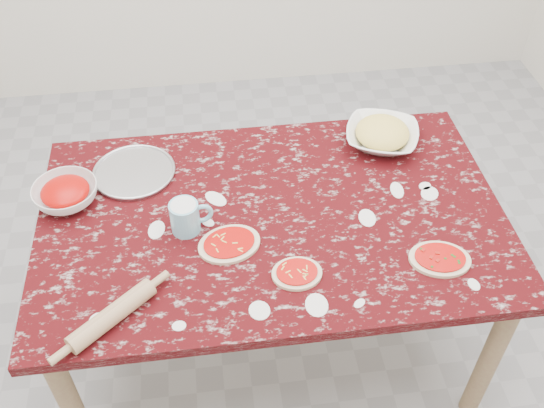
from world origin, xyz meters
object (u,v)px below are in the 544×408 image
(worktable, at_px, (272,231))
(flour_mug, at_px, (186,217))
(pizza_tray, at_px, (134,173))
(rolling_pin, at_px, (112,315))
(cheese_bowl, at_px, (382,137))
(sauce_bowl, at_px, (66,194))

(worktable, relative_size, flour_mug, 11.00)
(pizza_tray, relative_size, rolling_pin, 1.03)
(pizza_tray, bearing_deg, flour_mug, -58.70)
(worktable, relative_size, cheese_bowl, 5.80)
(sauce_bowl, xyz_separation_m, rolling_pin, (0.19, -0.53, -0.01))
(rolling_pin, bearing_deg, sauce_bowl, 109.17)
(worktable, height_order, sauce_bowl, sauce_bowl)
(pizza_tray, relative_size, cheese_bowl, 1.07)
(sauce_bowl, bearing_deg, pizza_tray, 27.71)
(sauce_bowl, relative_size, flour_mug, 1.54)
(cheese_bowl, height_order, flour_mug, flour_mug)
(rolling_pin, bearing_deg, pizza_tray, 86.37)
(flour_mug, bearing_deg, rolling_pin, -123.42)
(cheese_bowl, xyz_separation_m, flour_mug, (-0.76, -0.36, 0.03))
(cheese_bowl, bearing_deg, pizza_tray, -176.74)
(cheese_bowl, bearing_deg, sauce_bowl, -171.62)
(flour_mug, distance_m, rolling_pin, 0.41)
(worktable, height_order, cheese_bowl, cheese_bowl)
(worktable, bearing_deg, sauce_bowl, 167.40)
(sauce_bowl, relative_size, rolling_pin, 0.78)
(cheese_bowl, bearing_deg, rolling_pin, -144.51)
(sauce_bowl, bearing_deg, rolling_pin, -70.83)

